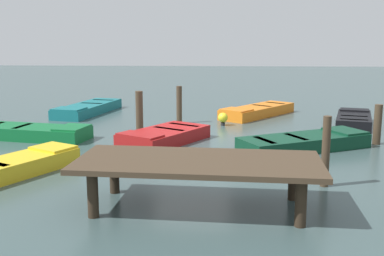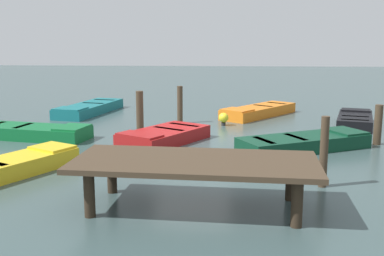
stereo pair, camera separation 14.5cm
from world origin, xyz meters
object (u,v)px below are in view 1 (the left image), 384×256
Objects in this scene: rowboat_red at (164,136)px; rowboat_black at (354,120)px; rowboat_orange at (257,111)px; dock_segment at (198,165)px; rowboat_teal at (88,108)px; mooring_piling_near_left at (179,105)px; rowboat_yellow at (7,168)px; mooring_piling_mid_left at (139,111)px; rowboat_green at (32,132)px; rowboat_dark_green at (305,142)px; mooring_piling_mid_right at (378,124)px; mooring_piling_far_left at (326,152)px; marker_buoy at (223,118)px.

rowboat_red is 7.44m from rowboat_black.
dock_segment is at bearing 27.30° from rowboat_orange.
rowboat_black is (-10.62, 2.22, 0.00)m from rowboat_teal.
mooring_piling_near_left is (-4.12, 2.09, 0.49)m from rowboat_teal.
rowboat_yellow is 6.18m from mooring_piling_mid_left.
rowboat_orange is 5.53m from mooring_piling_mid_left.
rowboat_green is at bearing -63.23° from rowboat_red.
dock_segment is 1.16× the size of rowboat_dark_green.
mooring_piling_mid_right reaches higher than rowboat_orange.
mooring_piling_near_left is at bearing 107.33° from rowboat_dark_green.
mooring_piling_mid_right is at bearing 122.57° from rowboat_red.
dock_segment is at bearing 44.36° from rowboat_red.
rowboat_yellow is 8.06m from mooring_piling_near_left.
mooring_piling_far_left is (-8.35, 4.49, 0.56)m from rowboat_green.
rowboat_orange is at bearing -6.91° from rowboat_yellow.
rowboat_yellow is at bearing -17.97° from dock_segment.
marker_buoy reaches higher than rowboat_black.
rowboat_yellow is 0.97× the size of rowboat_orange.
rowboat_dark_green is 2.92× the size of mooring_piling_mid_left.
dock_segment reaches higher than rowboat_orange.
marker_buoy is at bearing -159.36° from mooring_piling_mid_left.
dock_segment is 8.26m from rowboat_green.
mooring_piling_far_left is at bearing 51.06° from rowboat_teal.
mooring_piling_mid_right reaches higher than rowboat_green.
mooring_piling_far_left is at bearing 130.10° from mooring_piling_mid_left.
rowboat_black is 2.56× the size of mooring_piling_mid_right.
rowboat_black is at bearing 30.32° from rowboat_dark_green.
rowboat_yellow is (4.53, -1.77, -0.62)m from dock_segment.
mooring_piling_mid_right is at bearing 167.08° from mooring_piling_mid_left.
mooring_piling_mid_left reaches higher than mooring_piling_mid_right.
mooring_piling_mid_left is at bearing -14.87° from rowboat_orange.
dock_segment is at bearing 97.23° from mooring_piling_near_left.
rowboat_green is (8.54, -0.97, 0.00)m from rowboat_dark_green.
mooring_piling_mid_right is at bearing -119.98° from mooring_piling_far_left.
rowboat_black is at bearing -169.89° from mooring_piling_mid_left.
rowboat_yellow is at bearing 141.71° from rowboat_black.
mooring_piling_mid_left is 1.13× the size of mooring_piling_mid_right.
dock_segment is 3.39× the size of mooring_piling_mid_left.
marker_buoy reaches higher than rowboat_teal.
mooring_piling_mid_right is (-6.50, -0.16, 0.39)m from rowboat_red.
marker_buoy is at bearing 5.09° from rowboat_orange.
rowboat_black is at bearing -25.67° from rowboat_yellow.
mooring_piling_far_left is at bearing -147.54° from dock_segment.
rowboat_red is at bearing -73.46° from dock_segment.
mooring_piling_far_left reaches higher than rowboat_teal.
rowboat_orange is at bearing -149.00° from mooring_piling_near_left.
rowboat_dark_green is 1.30× the size of rowboat_black.
rowboat_green is 1.06× the size of rowboat_yellow.
mooring_piling_far_left is at bearing 60.02° from mooring_piling_mid_right.
rowboat_green is 9.50m from mooring_piling_far_left.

